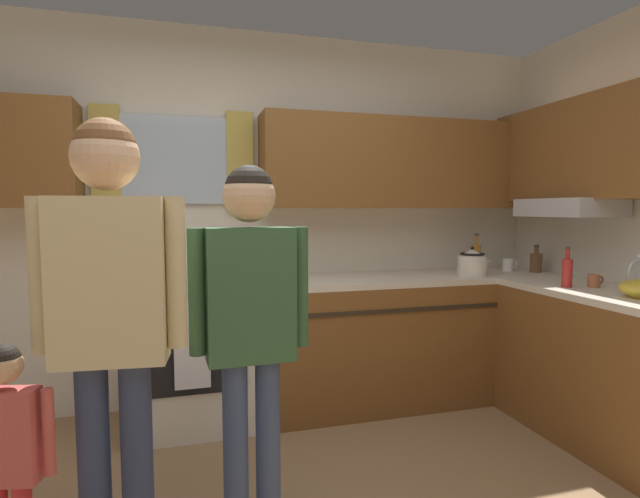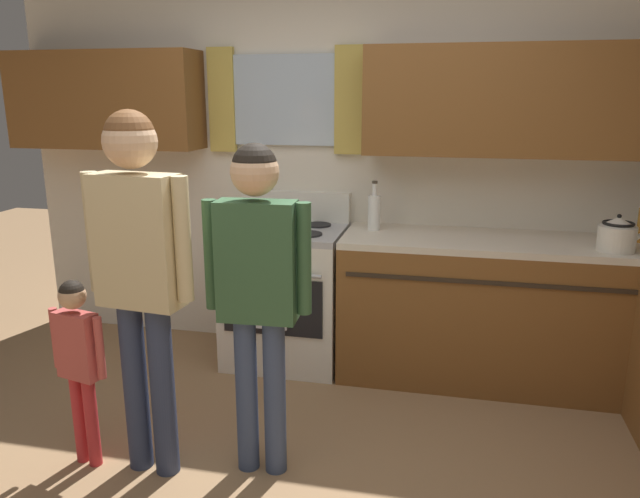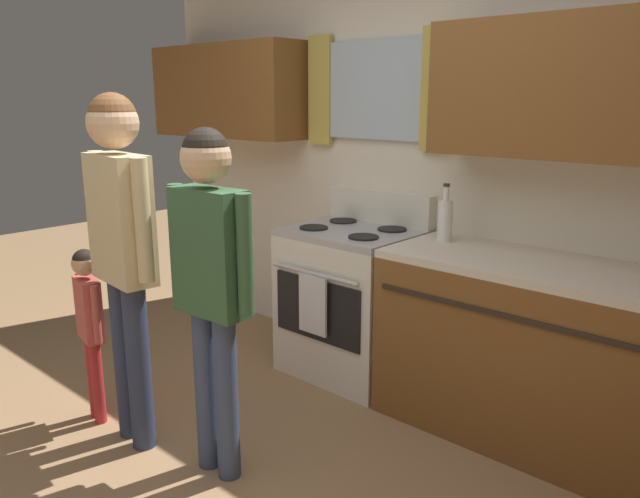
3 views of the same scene
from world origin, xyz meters
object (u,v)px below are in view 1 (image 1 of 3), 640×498
object	(u,v)px
stovetop_kettle	(472,262)
small_child	(7,446)
bottle_oil_amber	(476,257)
adult_holding_child	(110,298)
adult_in_plaid	(250,309)
cup_terracotta	(594,281)
mug_ceramic_white	(509,265)
bottle_squat_brown	(536,262)
bottle_sauce_red	(567,272)
stove_oven	(191,351)
bottle_milk_white	(275,261)

from	to	relation	value
stovetop_kettle	small_child	distance (m)	2.85
bottle_oil_amber	adult_holding_child	distance (m)	2.80
adult_in_plaid	small_child	bearing A→B (deg)	-170.75
cup_terracotta	mug_ceramic_white	size ratio (longest dim) A/B	0.87
bottle_oil_amber	cup_terracotta	xyz separation A→B (m)	(0.22, -0.90, -0.07)
bottle_squat_brown	bottle_oil_amber	size ratio (longest dim) A/B	0.72
bottle_sauce_red	adult_holding_child	bearing A→B (deg)	-166.91
bottle_sauce_red	adult_in_plaid	xyz separation A→B (m)	(-1.97, -0.47, -0.02)
stovetop_kettle	bottle_squat_brown	bearing A→B (deg)	4.27
mug_ceramic_white	adult_holding_child	bearing A→B (deg)	-153.10
bottle_sauce_red	small_child	world-z (taller)	bottle_sauce_red
stove_oven	bottle_squat_brown	world-z (taller)	bottle_squat_brown
bottle_squat_brown	small_child	xyz separation A→B (m)	(-3.12, -1.25, -0.40)
stove_oven	bottle_oil_amber	world-z (taller)	bottle_oil_amber
stove_oven	bottle_oil_amber	bearing A→B (deg)	2.49
small_child	adult_holding_child	bearing A→B (deg)	4.63
bottle_milk_white	adult_in_plaid	distance (m)	1.35
mug_ceramic_white	small_child	xyz separation A→B (m)	(-2.98, -1.37, -0.37)
bottle_oil_amber	cup_terracotta	distance (m)	0.93
cup_terracotta	adult_in_plaid	xyz separation A→B (m)	(-2.13, -0.42, 0.03)
bottle_milk_white	bottle_oil_amber	xyz separation A→B (m)	(1.56, 0.00, -0.01)
stove_oven	adult_in_plaid	xyz separation A→B (m)	(0.22, -1.22, 0.50)
bottle_milk_white	bottle_squat_brown	xyz separation A→B (m)	(1.94, -0.20, -0.04)
stove_oven	bottle_squat_brown	xyz separation A→B (m)	(2.50, -0.11, 0.51)
stove_oven	bottle_oil_amber	size ratio (longest dim) A/B	3.85
stovetop_kettle	bottle_milk_white	bearing A→B (deg)	170.03
adult_in_plaid	mug_ceramic_white	bearing A→B (deg)	29.93
stove_oven	mug_ceramic_white	bearing A→B (deg)	0.27
bottle_squat_brown	bottle_oil_amber	distance (m)	0.43
bottle_squat_brown	bottle_oil_amber	xyz separation A→B (m)	(-0.38, 0.20, 0.03)
mug_ceramic_white	small_child	world-z (taller)	mug_ceramic_white
cup_terracotta	stovetop_kettle	bearing A→B (deg)	122.68
bottle_squat_brown	adult_in_plaid	world-z (taller)	adult_in_plaid
bottle_oil_amber	adult_holding_child	world-z (taller)	adult_holding_child
bottle_sauce_red	adult_holding_child	distance (m)	2.55
bottle_squat_brown	stovetop_kettle	distance (m)	0.57
cup_terracotta	small_child	bearing A→B (deg)	-169.42
stove_oven	cup_terracotta	bearing A→B (deg)	-18.90
bottle_milk_white	stovetop_kettle	size ratio (longest dim) A/B	1.14
mug_ceramic_white	adult_holding_child	distance (m)	2.97
cup_terracotta	adult_holding_child	distance (m)	2.69
adult_in_plaid	adult_holding_child	bearing A→B (deg)	-167.77
mug_ceramic_white	cup_terracotta	bearing A→B (deg)	-90.68
bottle_milk_white	adult_holding_child	xyz separation A→B (m)	(-0.85, -1.42, 0.04)
adult_holding_child	adult_in_plaid	distance (m)	0.52
bottle_oil_amber	mug_ceramic_white	distance (m)	0.25
bottle_squat_brown	mug_ceramic_white	xyz separation A→B (m)	(-0.15, 0.12, -0.03)
bottle_oil_amber	mug_ceramic_white	world-z (taller)	bottle_oil_amber
bottle_milk_white	bottle_squat_brown	size ratio (longest dim) A/B	1.53
bottle_milk_white	adult_holding_child	size ratio (longest dim) A/B	0.19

